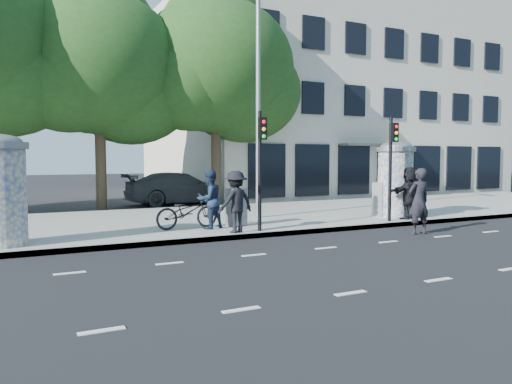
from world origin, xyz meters
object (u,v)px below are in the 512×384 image
ad_column_right (395,178)px  ped_c (209,199)px  ped_f (409,193)px  traffic_pole_near (261,158)px  ped_d (236,202)px  street_lamp (259,83)px  traffic_pole_far (392,158)px  car_right (180,188)px  bicycle (187,212)px  cabinet_left (236,207)px  man_road (419,201)px  cabinet_right (381,200)px  ped_a (4,208)px

ad_column_right → ped_c: size_ratio=1.53×
ad_column_right → ped_f: ad_column_right is taller
traffic_pole_near → ped_d: size_ratio=1.97×
street_lamp → ped_d: 5.15m
ad_column_right → traffic_pole_far: 1.52m
car_right → bicycle: bearing=161.2°
ped_c → car_right: size_ratio=0.33×
traffic_pole_near → car_right: size_ratio=0.65×
traffic_pole_far → cabinet_left: 5.35m
man_road → cabinet_right: bearing=-106.3°
ped_f → cabinet_left: size_ratio=1.54×
cabinet_left → ped_f: bearing=-30.6°
traffic_pole_far → ped_c: bearing=169.5°
ped_c → ped_f: 6.99m
cabinet_left → cabinet_right: size_ratio=0.95×
ped_a → ped_c: size_ratio=1.02×
man_road → car_right: (-3.31, 12.11, -0.21)m
traffic_pole_far → ped_d: size_ratio=1.97×
ad_column_right → man_road: ad_column_right is taller
ped_c → man_road: (5.45, -2.81, -0.05)m
traffic_pole_far → ped_f: 1.58m
ped_a → car_right: ped_a is taller
car_right → traffic_pole_near: bearing=172.5°
man_road → ad_column_right: bearing=-115.3°
ad_column_right → cabinet_right: 0.91m
ad_column_right → bicycle: 7.58m
ped_a → car_right: bearing=-126.1°
ped_d → ped_f: (6.55, 0.16, 0.03)m
street_lamp → traffic_pole_far: bearing=-39.9°
traffic_pole_far → ped_c: size_ratio=1.97×
ad_column_right → ped_a: bearing=-179.8°
ped_d → cabinet_left: ped_d is taller
traffic_pole_near → street_lamp: (1.40, 2.84, 2.56)m
ad_column_right → man_road: (-1.47, -2.62, -0.57)m
car_right → traffic_pole_far: bearing=-161.9°
ped_d → cabinet_left: (0.56, 1.18, -0.29)m
traffic_pole_far → ped_a: 11.40m
traffic_pole_far → man_road: bearing=-105.4°
traffic_pole_far → cabinet_left: traffic_pole_far is taller
bicycle → car_right: size_ratio=0.36×
traffic_pole_near → ped_a: (-6.51, 0.86, -1.20)m
ped_a → ped_f: size_ratio=0.99×
ped_a → ad_column_right: bearing=-177.6°
ped_d → cabinet_left: bearing=-128.7°
ped_f → man_road: (-1.48, -1.94, -0.07)m
traffic_pole_far → ad_column_right: bearing=42.2°
street_lamp → ped_d: bearing=-127.7°
traffic_pole_near → ped_d: bearing=174.6°
traffic_pole_near → cabinet_left: size_ratio=2.94×
traffic_pole_far → bicycle: 6.85m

